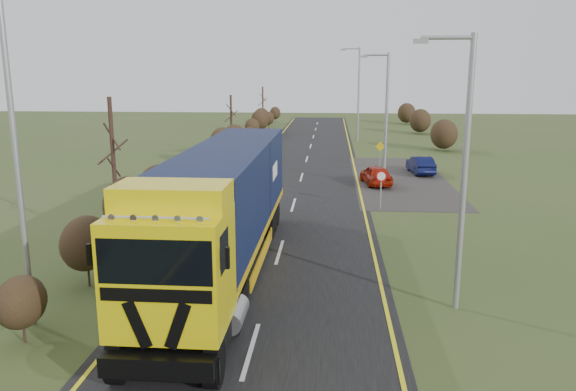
# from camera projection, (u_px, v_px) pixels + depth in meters

# --- Properties ---
(ground) EXTENTS (160.00, 160.00, 0.00)m
(ground) POSITION_uv_depth(u_px,v_px,m) (268.00, 291.00, 18.26)
(ground) COLOR #34481E
(ground) RESTS_ON ground
(road) EXTENTS (8.00, 120.00, 0.02)m
(road) POSITION_uv_depth(u_px,v_px,m) (291.00, 214.00, 27.99)
(road) COLOR black
(road) RESTS_ON ground
(layby) EXTENTS (6.00, 18.00, 0.02)m
(layby) POSITION_uv_depth(u_px,v_px,m) (399.00, 179.00, 37.23)
(layby) COLOR #292725
(layby) RESTS_ON ground
(lane_markings) EXTENTS (7.52, 116.00, 0.01)m
(lane_markings) POSITION_uv_depth(u_px,v_px,m) (290.00, 216.00, 27.68)
(lane_markings) COLOR yellow
(lane_markings) RESTS_ON road
(hedgerow) EXTENTS (2.24, 102.04, 6.05)m
(hedgerow) POSITION_uv_depth(u_px,v_px,m) (159.00, 190.00, 26.04)
(hedgerow) COLOR black
(hedgerow) RESTS_ON ground
(lorry) EXTENTS (3.11, 16.01, 4.46)m
(lorry) POSITION_uv_depth(u_px,v_px,m) (224.00, 203.00, 19.38)
(lorry) COLOR black
(lorry) RESTS_ON ground
(car_red_hatchback) EXTENTS (2.06, 3.84, 1.24)m
(car_red_hatchback) POSITION_uv_depth(u_px,v_px,m) (376.00, 175.00, 35.24)
(car_red_hatchback) COLOR #9E1907
(car_red_hatchback) RESTS_ON ground
(car_blue_sedan) EXTENTS (1.64, 3.79, 1.21)m
(car_blue_sedan) POSITION_uv_depth(u_px,v_px,m) (421.00, 165.00, 39.04)
(car_blue_sedan) COLOR #090E36
(car_blue_sedan) RESTS_ON ground
(streetlight_near) EXTENTS (1.72, 0.18, 8.03)m
(streetlight_near) POSITION_uv_depth(u_px,v_px,m) (462.00, 164.00, 16.03)
(streetlight_near) COLOR gray
(streetlight_near) RESTS_ON ground
(streetlight_mid) EXTENTS (1.73, 0.18, 8.07)m
(streetlight_mid) POSITION_uv_depth(u_px,v_px,m) (385.00, 115.00, 33.91)
(streetlight_mid) COLOR gray
(streetlight_mid) RESTS_ON ground
(streetlight_far) EXTENTS (1.98, 0.19, 9.31)m
(streetlight_far) POSITION_uv_depth(u_px,v_px,m) (357.00, 90.00, 55.95)
(streetlight_far) COLOR gray
(streetlight_far) RESTS_ON ground
(left_pole) EXTENTS (0.16, 0.16, 11.37)m
(left_pole) POSITION_uv_depth(u_px,v_px,m) (12.00, 123.00, 14.65)
(left_pole) COLOR gray
(left_pole) RESTS_ON ground
(speed_sign) EXTENTS (0.56, 0.10, 2.04)m
(speed_sign) POSITION_uv_depth(u_px,v_px,m) (381.00, 183.00, 28.68)
(speed_sign) COLOR gray
(speed_sign) RESTS_ON ground
(warning_board) EXTENTS (0.72, 0.11, 1.88)m
(warning_board) POSITION_uv_depth(u_px,v_px,m) (380.00, 151.00, 41.83)
(warning_board) COLOR gray
(warning_board) RESTS_ON ground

